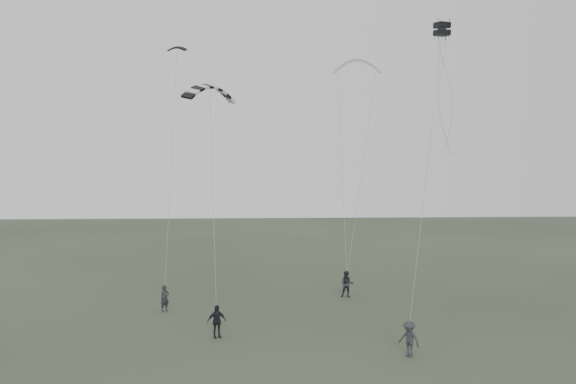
{
  "coord_description": "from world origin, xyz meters",
  "views": [
    {
      "loc": [
        -0.83,
        -30.1,
        9.14
      ],
      "look_at": [
        1.05,
        5.57,
        7.54
      ],
      "focal_mm": 35.0,
      "sensor_mm": 36.0,
      "label": 1
    }
  ],
  "objects_px": {
    "flyer_center": "(217,321)",
    "kite_box": "(442,29)",
    "kite_pale_large": "(357,61)",
    "flyer_right": "(347,284)",
    "kite_striped": "(210,86)",
    "flyer_far": "(409,339)",
    "kite_dark_small": "(177,47)",
    "flyer_left": "(165,298)"
  },
  "relations": [
    {
      "from": "flyer_far",
      "to": "kite_pale_large",
      "type": "xyz_separation_m",
      "value": [
        0.84,
        19.64,
        16.96
      ]
    },
    {
      "from": "flyer_right",
      "to": "kite_dark_small",
      "type": "bearing_deg",
      "value": 174.45
    },
    {
      "from": "kite_dark_small",
      "to": "kite_pale_large",
      "type": "height_order",
      "value": "kite_pale_large"
    },
    {
      "from": "kite_dark_small",
      "to": "kite_box",
      "type": "height_order",
      "value": "kite_dark_small"
    },
    {
      "from": "flyer_far",
      "to": "kite_box",
      "type": "height_order",
      "value": "kite_box"
    },
    {
      "from": "kite_striped",
      "to": "flyer_left",
      "type": "bearing_deg",
      "value": 111.44
    },
    {
      "from": "flyer_center",
      "to": "flyer_far",
      "type": "distance_m",
      "value": 10.12
    },
    {
      "from": "flyer_center",
      "to": "kite_striped",
      "type": "xyz_separation_m",
      "value": [
        -0.62,
        4.03,
        13.06
      ]
    },
    {
      "from": "flyer_right",
      "to": "kite_striped",
      "type": "height_order",
      "value": "kite_striped"
    },
    {
      "from": "flyer_left",
      "to": "flyer_center",
      "type": "height_order",
      "value": "flyer_center"
    },
    {
      "from": "flyer_right",
      "to": "kite_box",
      "type": "xyz_separation_m",
      "value": [
        4.57,
        -6.02,
        16.27
      ]
    },
    {
      "from": "flyer_center",
      "to": "kite_striped",
      "type": "bearing_deg",
      "value": 78.97
    },
    {
      "from": "kite_pale_large",
      "to": "kite_striped",
      "type": "relative_size",
      "value": 1.14
    },
    {
      "from": "flyer_right",
      "to": "flyer_center",
      "type": "bearing_deg",
      "value": -121.08
    },
    {
      "from": "kite_dark_small",
      "to": "kite_pale_large",
      "type": "xyz_separation_m",
      "value": [
        14.14,
        3.25,
        -0.24
      ]
    },
    {
      "from": "flyer_center",
      "to": "kite_pale_large",
      "type": "distance_m",
      "value": 25.55
    },
    {
      "from": "flyer_far",
      "to": "kite_dark_small",
      "type": "bearing_deg",
      "value": 176.42
    },
    {
      "from": "kite_box",
      "to": "kite_striped",
      "type": "bearing_deg",
      "value": 157.26
    },
    {
      "from": "flyer_center",
      "to": "kite_striped",
      "type": "distance_m",
      "value": 13.68
    },
    {
      "from": "kite_dark_small",
      "to": "kite_box",
      "type": "relative_size",
      "value": 1.88
    },
    {
      "from": "flyer_left",
      "to": "flyer_center",
      "type": "xyz_separation_m",
      "value": [
        3.68,
        -5.64,
        0.04
      ]
    },
    {
      "from": "flyer_left",
      "to": "kite_dark_small",
      "type": "bearing_deg",
      "value": 48.88
    },
    {
      "from": "flyer_center",
      "to": "kite_box",
      "type": "height_order",
      "value": "kite_box"
    },
    {
      "from": "flyer_left",
      "to": "kite_pale_large",
      "type": "height_order",
      "value": "kite_pale_large"
    },
    {
      "from": "kite_dark_small",
      "to": "kite_striped",
      "type": "xyz_separation_m",
      "value": [
        3.19,
        -8.82,
        -4.12
      ]
    },
    {
      "from": "flyer_right",
      "to": "flyer_center",
      "type": "height_order",
      "value": "flyer_right"
    },
    {
      "from": "flyer_left",
      "to": "kite_striped",
      "type": "bearing_deg",
      "value": -70.02
    },
    {
      "from": "kite_pale_large",
      "to": "flyer_right",
      "type": "bearing_deg",
      "value": -95.79
    },
    {
      "from": "kite_pale_large",
      "to": "flyer_left",
      "type": "bearing_deg",
      "value": -134.47
    },
    {
      "from": "flyer_center",
      "to": "kite_pale_large",
      "type": "bearing_deg",
      "value": 37.52
    },
    {
      "from": "kite_striped",
      "to": "flyer_right",
      "type": "bearing_deg",
      "value": -12.77
    },
    {
      "from": "kite_dark_small",
      "to": "kite_pale_large",
      "type": "distance_m",
      "value": 14.51
    },
    {
      "from": "kite_box",
      "to": "kite_pale_large",
      "type": "bearing_deg",
      "value": 83.76
    },
    {
      "from": "flyer_right",
      "to": "flyer_far",
      "type": "bearing_deg",
      "value": -72.55
    },
    {
      "from": "flyer_left",
      "to": "kite_dark_small",
      "type": "relative_size",
      "value": 1.17
    },
    {
      "from": "flyer_right",
      "to": "kite_box",
      "type": "height_order",
      "value": "kite_box"
    },
    {
      "from": "kite_striped",
      "to": "kite_box",
      "type": "height_order",
      "value": "kite_box"
    },
    {
      "from": "kite_striped",
      "to": "flyer_far",
      "type": "bearing_deg",
      "value": -77.55
    },
    {
      "from": "flyer_right",
      "to": "flyer_left",
      "type": "bearing_deg",
      "value": -152.65
    },
    {
      "from": "kite_striped",
      "to": "kite_dark_small",
      "type": "bearing_deg",
      "value": 69.18
    },
    {
      "from": "flyer_left",
      "to": "kite_pale_large",
      "type": "relative_size",
      "value": 0.43
    },
    {
      "from": "flyer_far",
      "to": "kite_dark_small",
      "type": "relative_size",
      "value": 1.22
    }
  ]
}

